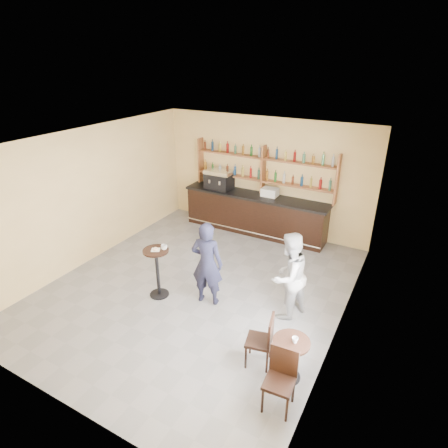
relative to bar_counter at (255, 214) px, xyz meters
The scene contains 23 objects.
floor 3.20m from the bar_counter, 88.12° to the right, with size 7.00×7.00×0.00m, color slate.
ceiling 4.11m from the bar_counter, 88.12° to the right, with size 7.00×7.00×0.00m, color white.
wall_back 1.10m from the bar_counter, 73.57° to the left, with size 7.00×7.00×0.00m, color #F2CF89.
wall_front 6.73m from the bar_counter, 89.11° to the right, with size 7.00×7.00×0.00m, color #F2CF89.
wall_left 4.40m from the bar_counter, 132.60° to the right, with size 7.00×7.00×0.00m, color #F2CF89.
wall_right 4.54m from the bar_counter, 45.43° to the right, with size 7.00×7.00×0.00m, color #F2CF89.
window_pane 5.46m from the bar_counter, 54.55° to the right, with size 2.00×2.00×0.00m, color white.
window_frame 5.46m from the bar_counter, 54.60° to the right, with size 0.04×1.70×2.10m, color black, non-canonical shape.
shelf_unit 1.27m from the bar_counter, 64.86° to the left, with size 4.00×0.26×1.40m, color brown, non-canonical shape.
liquor_bottles 1.44m from the bar_counter, 64.86° to the left, with size 3.68×0.10×1.00m, color #8C5919, non-canonical shape.
bar_counter is the anchor object (origin of this frame).
espresso_machine 1.42m from the bar_counter, behind, with size 0.77×0.49×0.55m, color black, non-canonical shape.
pastry_case 0.81m from the bar_counter, ahead, with size 0.44×0.35×0.26m, color silver, non-canonical shape.
pedestal_table 3.83m from the bar_counter, 97.08° to the right, with size 0.53×0.53×1.09m, color black, non-canonical shape.
napkin 3.86m from the bar_counter, 97.08° to the right, with size 0.17×0.17×0.00m, color white.
donut 3.87m from the bar_counter, 96.91° to the right, with size 0.12×0.12×0.04m, color #E29652.
cup_pedestal 3.76m from the bar_counter, 95.13° to the right, with size 0.13×0.13×0.10m, color white.
man_main 3.54m from the bar_counter, 81.14° to the right, with size 0.65×0.43×1.78m, color black.
cafe_table 5.33m from the bar_counter, 59.49° to the right, with size 0.58×0.58×0.73m, color black, non-canonical shape.
cup_cafe 5.35m from the bar_counter, 59.03° to the right, with size 0.10×0.10×0.09m, color white.
chair_west 5.02m from the bar_counter, 64.61° to the right, with size 0.41×0.41×0.94m, color black, non-canonical shape.
chair_south 5.87m from the bar_counter, 62.04° to the right, with size 0.42×0.42×0.96m, color black, non-canonical shape.
patron_second 3.77m from the bar_counter, 55.88° to the right, with size 0.85×0.66×1.76m, color #A3A3A8.
Camera 1 is at (3.83, -5.78, 4.70)m, focal length 30.00 mm.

